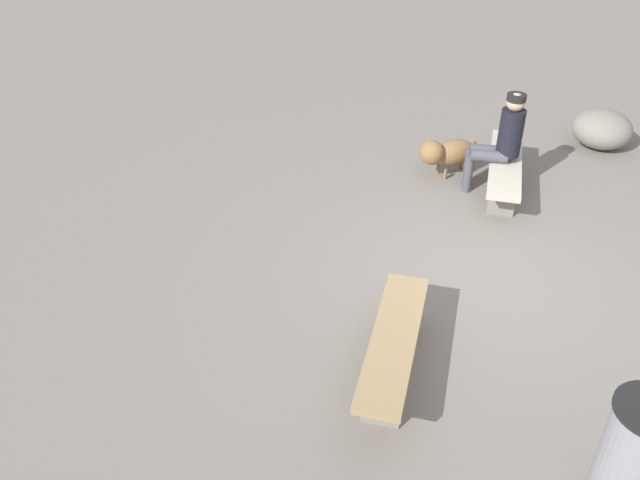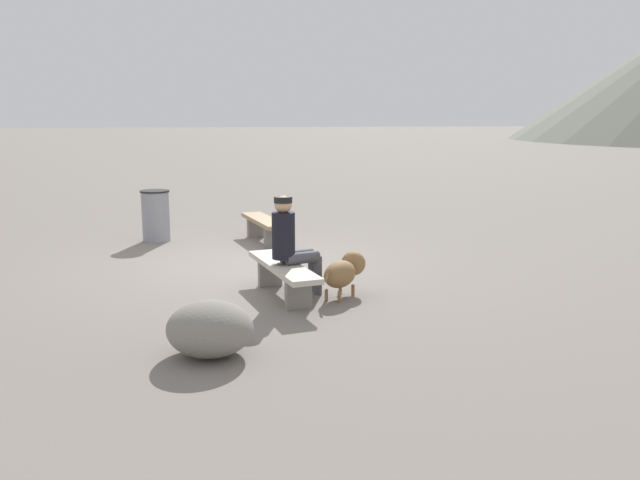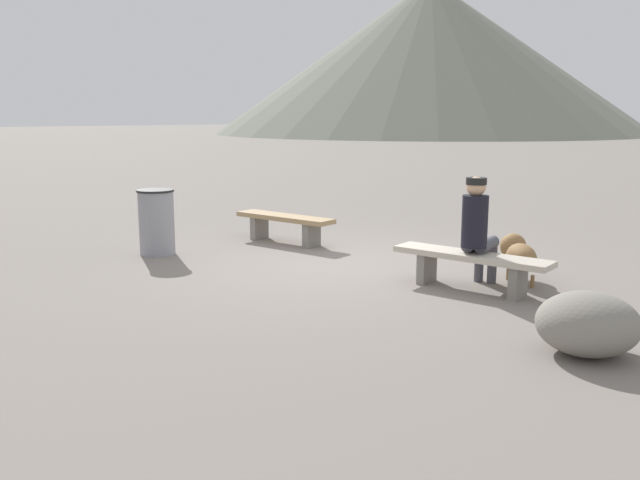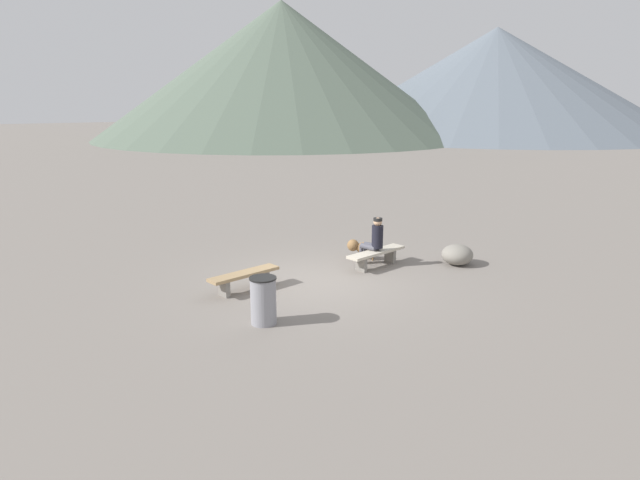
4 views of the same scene
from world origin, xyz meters
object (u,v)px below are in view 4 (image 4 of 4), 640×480
(bench_left, at_px, (244,277))
(bench_right, at_px, (376,255))
(dog, at_px, (362,247))
(boulder, at_px, (457,255))
(seated_person, at_px, (374,239))
(trash_bin, at_px, (263,300))

(bench_left, height_order, bench_right, bench_left)
(dog, height_order, boulder, dog)
(seated_person, bearing_deg, boulder, -45.98)
(bench_left, relative_size, bench_right, 0.94)
(seated_person, xyz_separation_m, boulder, (1.99, -1.01, -0.47))
(dog, distance_m, trash_bin, 5.01)
(seated_person, height_order, dog, seated_person)
(trash_bin, relative_size, boulder, 1.10)
(bench_left, distance_m, trash_bin, 2.01)
(trash_bin, height_order, boulder, trash_bin)
(trash_bin, xyz_separation_m, boulder, (6.09, 1.04, -0.20))
(seated_person, bearing_deg, dog, 63.05)
(bench_left, bearing_deg, boulder, -22.09)
(trash_bin, bearing_deg, seated_person, 26.54)
(bench_right, xyz_separation_m, trash_bin, (-4.11, -1.95, 0.14))
(dog, bearing_deg, boulder, 177.21)
(bench_right, distance_m, dog, 0.79)
(bench_right, height_order, boulder, boulder)
(bench_left, xyz_separation_m, bench_right, (3.70, -0.01, 0.01))
(dog, height_order, trash_bin, trash_bin)
(trash_bin, bearing_deg, dog, 33.04)
(bench_left, bearing_deg, seated_person, -11.46)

